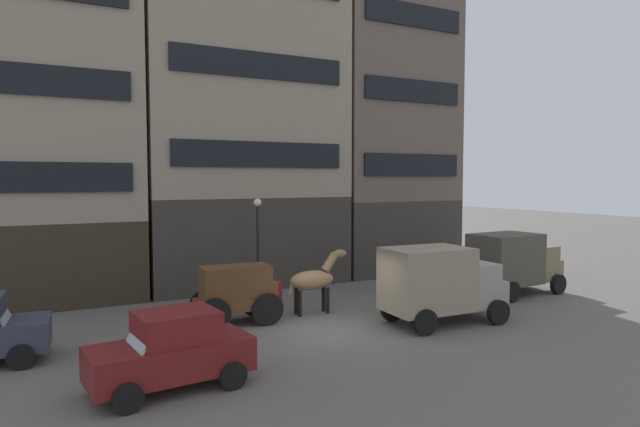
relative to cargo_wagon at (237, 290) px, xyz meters
The scene contains 12 objects.
ground_plane 3.63m from the cargo_wagon, 42.30° to the right, with size 120.00×120.00×0.00m, color #605B56.
building_far_left 10.94m from the cargo_wagon, 127.31° to the left, with size 7.58×5.91×14.11m.
building_center_left 10.38m from the cargo_wagon, 69.63° to the left, with size 9.68×5.91×15.92m.
building_center_right 14.60m from the cargo_wagon, 34.01° to the left, with size 7.24×5.91×15.27m.
cargo_wagon is the anchor object (origin of this frame).
draft_horse 2.95m from the cargo_wagon, ahead, with size 2.35×0.70×2.30m.
delivery_truck_near 12.03m from the cargo_wagon, ahead, with size 4.46×2.39×2.62m.
delivery_truck_far 6.93m from the cargo_wagon, 27.73° to the right, with size 4.43×2.31×2.62m.
sedan_dark 5.83m from the cargo_wagon, 124.26° to the right, with size 3.84×2.16×1.83m.
pedestrian_officer 7.60m from the cargo_wagon, 16.16° to the left, with size 0.46×0.46×1.79m.
streetlamp_curbside 4.11m from the cargo_wagon, 57.94° to the left, with size 0.32×0.32×4.12m.
fire_hydrant_curbside 3.69m from the cargo_wagon, 43.38° to the left, with size 0.24×0.24×0.83m.
Camera 1 is at (-8.63, -15.22, 4.93)m, focal length 30.75 mm.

